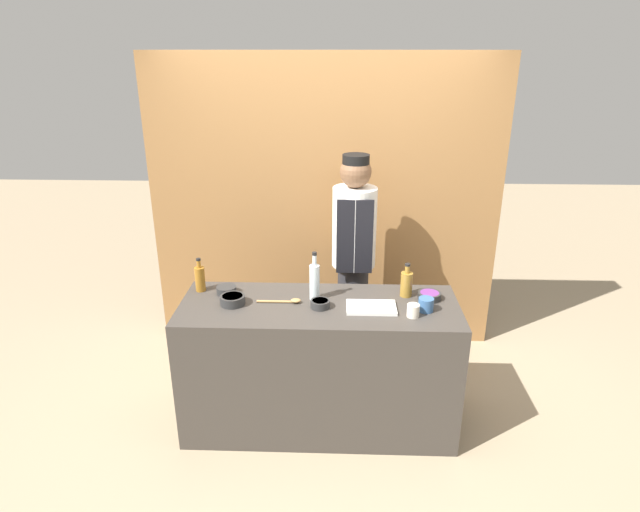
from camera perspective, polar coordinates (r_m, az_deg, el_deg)
The scene contains 15 objects.
ground_plane at distance 3.89m, azimuth -0.07°, elevation -17.10°, with size 14.00×14.00×0.00m, color tan.
cabinet_wall at distance 4.42m, azimuth 0.51°, elevation 5.39°, with size 2.83×0.18×2.40m.
counter at distance 3.63m, azimuth -0.08°, elevation -11.55°, with size 1.78×0.65×0.90m.
sauce_bowl_purple at distance 3.54m, azimuth 11.59°, elevation -4.13°, with size 0.15×0.15×0.05m.
sauce_bowl_white at distance 3.44m, azimuth -9.31°, elevation -4.59°, with size 0.16×0.16×0.06m.
sauce_bowl_green at distance 3.59m, azimuth -9.95°, elevation -3.55°, with size 0.13×0.13×0.05m.
sauce_bowl_yellow at distance 3.35m, azimuth 0.02°, elevation -5.08°, with size 0.12×0.12×0.05m.
cutting_board at distance 3.36m, azimuth 5.49°, elevation -5.49°, with size 0.31×0.19×0.02m.
bottle_amber at distance 3.64m, azimuth -12.68°, elevation -2.32°, with size 0.07×0.07×0.23m.
bottle_vinegar at distance 3.52m, azimuth 9.20°, elevation -2.90°, with size 0.08×0.08×0.23m.
bottle_clear at distance 3.42m, azimuth -0.59°, elevation -2.67°, with size 0.07×0.07×0.32m.
cup_blue at distance 3.37m, azimuth 11.23°, elevation -5.11°, with size 0.09×0.09×0.09m.
cup_cream at distance 3.29m, azimuth 9.90°, elevation -5.76°, with size 0.08×0.08×0.08m.
wooden_spoon at distance 3.42m, azimuth -3.61°, elevation -4.81°, with size 0.28×0.05×0.03m.
chef_center at distance 4.06m, azimuth 3.61°, elevation 0.07°, with size 0.33×0.33×1.71m.
Camera 1 is at (0.12, -3.04, 2.42)m, focal length 30.00 mm.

